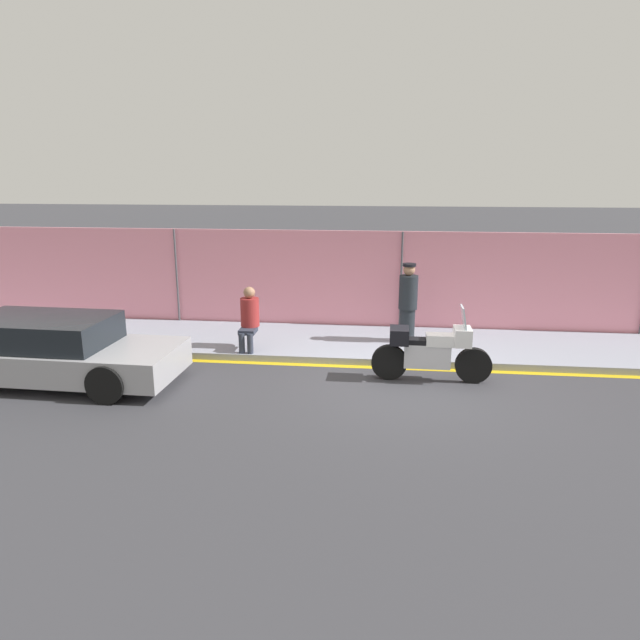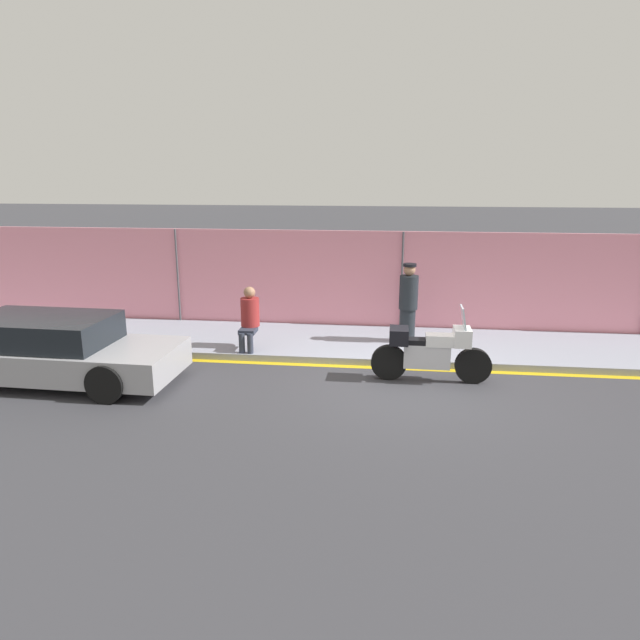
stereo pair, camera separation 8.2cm
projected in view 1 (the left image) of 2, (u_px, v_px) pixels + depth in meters
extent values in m
plane|color=#38383D|center=(403.00, 386.00, 10.84)|extent=(120.00, 120.00, 0.00)
cube|color=#8E93A3|center=(401.00, 345.00, 13.15)|extent=(42.84, 2.70, 0.15)
cube|color=gold|center=(402.00, 368.00, 11.79)|extent=(42.84, 0.18, 0.01)
cube|color=pink|center=(401.00, 282.00, 14.24)|extent=(40.70, 0.08, 2.54)
cylinder|color=#4C4C51|center=(177.00, 278.00, 14.77)|extent=(0.05, 0.05, 2.54)
cylinder|color=#4C4C51|center=(401.00, 283.00, 14.14)|extent=(0.05, 0.05, 2.54)
cylinder|color=black|center=(473.00, 365.00, 10.92)|extent=(0.69, 0.15, 0.69)
cylinder|color=black|center=(389.00, 362.00, 11.11)|extent=(0.69, 0.15, 0.69)
cube|color=silver|center=(427.00, 356.00, 10.98)|extent=(0.88, 0.29, 0.47)
cube|color=white|center=(440.00, 340.00, 10.87)|extent=(0.52, 0.31, 0.22)
cube|color=black|center=(423.00, 341.00, 10.92)|extent=(0.60, 0.29, 0.10)
cube|color=white|center=(462.00, 337.00, 10.80)|extent=(0.32, 0.48, 0.34)
cube|color=silver|center=(464.00, 317.00, 10.71)|extent=(0.11, 0.42, 0.42)
cube|color=black|center=(399.00, 335.00, 10.95)|extent=(0.36, 0.51, 0.30)
cylinder|color=#1E2328|center=(407.00, 325.00, 13.10)|extent=(0.35, 0.35, 0.77)
cylinder|color=#1E2328|center=(408.00, 292.00, 12.91)|extent=(0.42, 0.42, 0.77)
sphere|color=#A37556|center=(409.00, 270.00, 12.78)|extent=(0.26, 0.26, 0.26)
cylinder|color=black|center=(409.00, 265.00, 12.75)|extent=(0.30, 0.30, 0.06)
cylinder|color=#2D3342|center=(242.00, 343.00, 12.27)|extent=(0.13, 0.13, 0.44)
cylinder|color=#2D3342|center=(250.00, 343.00, 12.25)|extent=(0.13, 0.13, 0.44)
cube|color=#2D3342|center=(248.00, 331.00, 12.41)|extent=(0.35, 0.44, 0.10)
cylinder|color=maroon|center=(250.00, 312.00, 12.53)|extent=(0.41, 0.41, 0.63)
sphere|color=#A37556|center=(249.00, 293.00, 12.42)|extent=(0.25, 0.25, 0.25)
cube|color=#9E9EA3|center=(56.00, 358.00, 10.94)|extent=(4.82, 1.96, 0.56)
cube|color=black|center=(41.00, 331.00, 10.84)|extent=(2.67, 1.68, 0.53)
cylinder|color=black|center=(149.00, 354.00, 11.60)|extent=(0.70, 0.24, 0.70)
cylinder|color=black|center=(106.00, 384.00, 9.94)|extent=(0.70, 0.24, 0.70)
cylinder|color=black|center=(16.00, 348.00, 12.00)|extent=(0.70, 0.24, 0.70)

